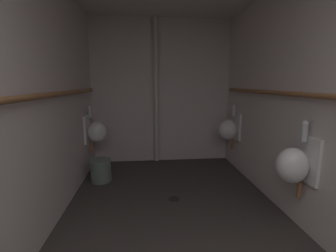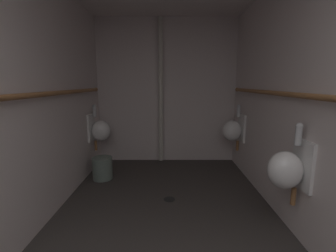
{
  "view_description": "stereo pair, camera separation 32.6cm",
  "coord_description": "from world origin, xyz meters",
  "px_view_note": "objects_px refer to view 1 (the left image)",
  "views": [
    {
      "loc": [
        -0.3,
        0.23,
        1.43
      ],
      "look_at": [
        0.01,
        3.43,
        0.84
      ],
      "focal_mm": 25.06,
      "sensor_mm": 36.0,
      "label": 1
    },
    {
      "loc": [
        0.03,
        0.23,
        1.43
      ],
      "look_at": [
        0.01,
        3.43,
        0.84
      ],
      "focal_mm": 25.06,
      "sensor_mm": 36.0,
      "label": 2
    }
  ],
  "objects_px": {
    "urinal_left_mid": "(96,131)",
    "waste_bin": "(101,170)",
    "urinal_right_mid": "(294,164)",
    "standpipe_back_wall": "(156,92)",
    "urinal_right_far": "(229,129)",
    "floor_drain": "(174,199)"
  },
  "relations": [
    {
      "from": "urinal_right_far",
      "to": "urinal_right_mid",
      "type": "bearing_deg",
      "value": -90.0
    },
    {
      "from": "urinal_right_mid",
      "to": "standpipe_back_wall",
      "type": "height_order",
      "value": "standpipe_back_wall"
    },
    {
      "from": "urinal_left_mid",
      "to": "floor_drain",
      "type": "distance_m",
      "value": 1.66
    },
    {
      "from": "urinal_left_mid",
      "to": "floor_drain",
      "type": "height_order",
      "value": "urinal_left_mid"
    },
    {
      "from": "urinal_right_far",
      "to": "waste_bin",
      "type": "xyz_separation_m",
      "value": [
        -2.04,
        -0.36,
        -0.51
      ]
    },
    {
      "from": "standpipe_back_wall",
      "to": "floor_drain",
      "type": "relative_size",
      "value": 17.8
    },
    {
      "from": "standpipe_back_wall",
      "to": "waste_bin",
      "type": "xyz_separation_m",
      "value": [
        -0.86,
        -0.8,
        -1.1
      ]
    },
    {
      "from": "urinal_right_mid",
      "to": "urinal_right_far",
      "type": "bearing_deg",
      "value": 90.0
    },
    {
      "from": "urinal_right_mid",
      "to": "standpipe_back_wall",
      "type": "relative_size",
      "value": 0.3
    },
    {
      "from": "urinal_left_mid",
      "to": "floor_drain",
      "type": "xyz_separation_m",
      "value": [
        1.13,
        -1.02,
        -0.67
      ]
    },
    {
      "from": "urinal_left_mid",
      "to": "urinal_right_mid",
      "type": "relative_size",
      "value": 1.0
    },
    {
      "from": "urinal_left_mid",
      "to": "waste_bin",
      "type": "relative_size",
      "value": 2.27
    },
    {
      "from": "standpipe_back_wall",
      "to": "floor_drain",
      "type": "bearing_deg",
      "value": -84.26
    },
    {
      "from": "standpipe_back_wall",
      "to": "floor_drain",
      "type": "xyz_separation_m",
      "value": [
        0.15,
        -1.45,
        -1.27
      ]
    },
    {
      "from": "urinal_left_mid",
      "to": "waste_bin",
      "type": "xyz_separation_m",
      "value": [
        0.12,
        -0.37,
        -0.51
      ]
    },
    {
      "from": "urinal_right_far",
      "to": "floor_drain",
      "type": "distance_m",
      "value": 1.6
    },
    {
      "from": "urinal_right_far",
      "to": "urinal_left_mid",
      "type": "bearing_deg",
      "value": 179.58
    },
    {
      "from": "waste_bin",
      "to": "standpipe_back_wall",
      "type": "bearing_deg",
      "value": 42.95
    },
    {
      "from": "urinal_left_mid",
      "to": "urinal_right_mid",
      "type": "bearing_deg",
      "value": -39.03
    },
    {
      "from": "urinal_right_far",
      "to": "standpipe_back_wall",
      "type": "relative_size",
      "value": 0.3
    },
    {
      "from": "standpipe_back_wall",
      "to": "urinal_right_far",
      "type": "bearing_deg",
      "value": -20.32
    },
    {
      "from": "urinal_right_mid",
      "to": "floor_drain",
      "type": "height_order",
      "value": "urinal_right_mid"
    }
  ]
}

